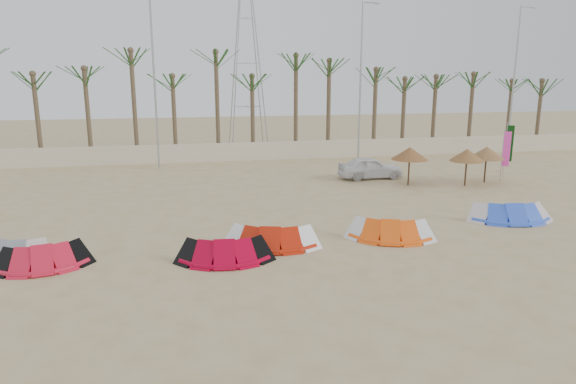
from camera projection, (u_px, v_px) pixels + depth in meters
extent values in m
plane|color=tan|center=(325.00, 273.00, 16.52)|extent=(120.00, 120.00, 0.00)
cube|color=beige|center=(245.00, 152.00, 37.37)|extent=(60.00, 0.30, 1.30)
cylinder|color=brown|center=(40.00, 117.00, 35.51)|extent=(0.32, 0.32, 6.50)
ellipsoid|color=#194719|center=(35.00, 69.00, 34.77)|extent=(4.00, 4.00, 2.40)
cylinder|color=brown|center=(187.00, 115.00, 37.44)|extent=(0.32, 0.32, 6.50)
ellipsoid|color=#194719|center=(185.00, 69.00, 36.69)|extent=(4.00, 4.00, 2.40)
cylinder|color=brown|center=(320.00, 113.00, 39.36)|extent=(0.32, 0.32, 6.50)
ellipsoid|color=#194719|center=(320.00, 69.00, 38.62)|extent=(4.00, 4.00, 2.40)
cylinder|color=brown|center=(440.00, 111.00, 41.28)|extent=(0.32, 0.32, 6.50)
ellipsoid|color=#194719|center=(442.00, 69.00, 40.54)|extent=(4.00, 4.00, 2.40)
cylinder|color=brown|center=(528.00, 110.00, 42.82)|extent=(0.32, 0.32, 6.50)
ellipsoid|color=#194719|center=(532.00, 70.00, 42.08)|extent=(4.00, 4.00, 2.40)
cylinder|color=#A5A8AD|center=(155.00, 85.00, 33.20)|extent=(0.14, 0.14, 11.00)
cylinder|color=#A5A8AD|center=(360.00, 84.00, 35.89)|extent=(0.14, 0.14, 11.00)
cylinder|color=#A5A8AD|center=(370.00, 2.00, 34.75)|extent=(1.00, 0.08, 0.08)
cube|color=#A5A8AD|center=(377.00, 3.00, 34.86)|extent=(0.35, 0.14, 0.10)
cylinder|color=#A5A8AD|center=(514.00, 83.00, 38.20)|extent=(0.14, 0.14, 11.00)
cylinder|color=#A5A8AD|center=(527.00, 7.00, 37.06)|extent=(1.00, 0.08, 0.08)
cube|color=#A5A8AD|center=(533.00, 8.00, 37.17)|extent=(0.35, 0.14, 0.10)
cylinder|color=gray|center=(3.00, 258.00, 17.53)|extent=(2.95, 1.31, 0.20)
cube|color=beige|center=(46.00, 250.00, 17.86)|extent=(0.96, 1.24, 0.40)
cylinder|color=red|center=(44.00, 266.00, 16.84)|extent=(2.65, 0.74, 0.20)
cube|color=black|center=(5.00, 263.00, 16.67)|extent=(0.81, 1.20, 0.40)
cube|color=black|center=(82.00, 258.00, 17.13)|extent=(0.81, 1.20, 0.40)
cylinder|color=#A9001F|center=(225.00, 259.00, 17.45)|extent=(2.92, 0.45, 0.20)
cube|color=black|center=(186.00, 257.00, 17.26)|extent=(0.69, 1.15, 0.40)
cube|color=black|center=(262.00, 251.00, 17.76)|extent=(0.69, 1.15, 0.40)
cylinder|color=#BC1D08|center=(271.00, 245.00, 18.92)|extent=(3.12, 1.05, 0.20)
cube|color=white|center=(232.00, 242.00, 18.70)|extent=(0.87, 1.22, 0.40)
cube|color=white|center=(308.00, 237.00, 19.25)|extent=(0.87, 1.22, 0.40)
cylinder|color=#FF560F|center=(390.00, 237.00, 19.77)|extent=(2.86, 1.25, 0.20)
cube|color=silver|center=(356.00, 235.00, 19.58)|extent=(0.95, 1.24, 0.40)
cube|color=silver|center=(421.00, 231.00, 20.09)|extent=(0.95, 1.24, 0.40)
cylinder|color=blue|center=(510.00, 219.00, 22.21)|extent=(3.22, 0.76, 0.20)
cube|color=silver|center=(479.00, 217.00, 21.99)|extent=(0.78, 1.19, 0.40)
cube|color=silver|center=(539.00, 213.00, 22.55)|extent=(0.78, 1.19, 0.40)
cylinder|color=#4C331E|center=(409.00, 167.00, 29.06)|extent=(0.10, 0.10, 2.09)
cone|color=#915A30|center=(410.00, 153.00, 28.88)|extent=(2.08, 2.08, 0.70)
cylinder|color=#4C331E|center=(466.00, 168.00, 28.89)|extent=(0.10, 0.10, 2.03)
cone|color=olive|center=(467.00, 155.00, 28.71)|extent=(1.92, 1.92, 0.70)
cylinder|color=#4C331E|center=(486.00, 165.00, 29.86)|extent=(0.10, 0.10, 2.00)
cone|color=olive|center=(487.00, 153.00, 29.69)|extent=(2.03, 2.03, 0.70)
cylinder|color=#A5A8AD|center=(502.00, 155.00, 29.91)|extent=(0.04, 0.04, 3.13)
cube|color=#FF3BBD|center=(506.00, 149.00, 29.87)|extent=(0.41, 0.13, 2.04)
cylinder|color=#A5A8AD|center=(505.00, 150.00, 31.16)|extent=(0.04, 0.04, 3.37)
cube|color=#09380C|center=(509.00, 143.00, 31.11)|extent=(0.40, 0.16, 2.19)
imported|color=white|center=(370.00, 168.00, 31.06)|extent=(3.89, 1.58, 1.32)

